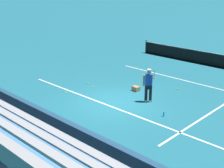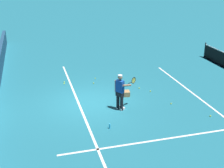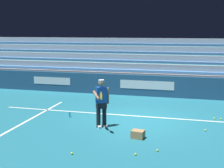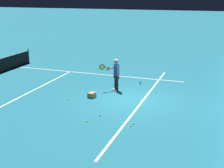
{
  "view_description": "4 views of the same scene",
  "coord_description": "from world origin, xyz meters",
  "px_view_note": "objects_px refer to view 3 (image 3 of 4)",
  "views": [
    {
      "loc": [
        9.92,
        -10.64,
        6.03
      ],
      "look_at": [
        0.26,
        -0.48,
        1.17
      ],
      "focal_mm": 50.0,
      "sensor_mm": 36.0,
      "label": 1
    },
    {
      "loc": [
        13.7,
        -2.6,
        6.43
      ],
      "look_at": [
        0.5,
        1.04,
        1.06
      ],
      "focal_mm": 50.0,
      "sensor_mm": 36.0,
      "label": 2
    },
    {
      "loc": [
        -1.9,
        11.48,
        3.44
      ],
      "look_at": [
        1.04,
        0.15,
        1.38
      ],
      "focal_mm": 50.0,
      "sensor_mm": 36.0,
      "label": 3
    },
    {
      "loc": [
        -13.98,
        -3.9,
        5.1
      ],
      "look_at": [
        -0.49,
        0.9,
        0.87
      ],
      "focal_mm": 50.0,
      "sensor_mm": 36.0,
      "label": 4
    }
  ],
  "objects_px": {
    "tennis_ball_far_right": "(206,130)",
    "tennis_ball_toward_net": "(72,153)",
    "tennis_ball_on_baseline": "(214,118)",
    "water_bottle": "(70,114)",
    "ball_box_cardboard": "(138,134)",
    "tennis_ball_by_box": "(221,119)",
    "tennis_ball_near_player": "(157,150)",
    "tennis_ball_midcourt": "(135,154)",
    "tennis_player": "(101,103)"
  },
  "relations": [
    {
      "from": "tennis_ball_near_player",
      "to": "tennis_ball_by_box",
      "type": "bearing_deg",
      "value": -117.95
    },
    {
      "from": "tennis_ball_toward_net",
      "to": "tennis_ball_on_baseline",
      "type": "height_order",
      "value": "same"
    },
    {
      "from": "tennis_ball_far_right",
      "to": "tennis_ball_midcourt",
      "type": "xyz_separation_m",
      "value": [
        1.95,
        2.67,
        0.0
      ]
    },
    {
      "from": "tennis_ball_midcourt",
      "to": "tennis_ball_near_player",
      "type": "xyz_separation_m",
      "value": [
        -0.56,
        -0.43,
        0.0
      ]
    },
    {
      "from": "tennis_ball_far_right",
      "to": "tennis_ball_on_baseline",
      "type": "xyz_separation_m",
      "value": [
        -0.38,
        -1.61,
        0.0
      ]
    },
    {
      "from": "tennis_ball_midcourt",
      "to": "ball_box_cardboard",
      "type": "bearing_deg",
      "value": -82.95
    },
    {
      "from": "ball_box_cardboard",
      "to": "tennis_ball_on_baseline",
      "type": "relative_size",
      "value": 6.06
    },
    {
      "from": "tennis_ball_on_baseline",
      "to": "tennis_ball_near_player",
      "type": "relative_size",
      "value": 1.0
    },
    {
      "from": "tennis_ball_by_box",
      "to": "water_bottle",
      "type": "bearing_deg",
      "value": 11.08
    },
    {
      "from": "tennis_player",
      "to": "tennis_ball_midcourt",
      "type": "distance_m",
      "value": 2.84
    },
    {
      "from": "tennis_ball_toward_net",
      "to": "tennis_ball_by_box",
      "type": "relative_size",
      "value": 1.0
    },
    {
      "from": "tennis_ball_far_right",
      "to": "tennis_ball_toward_net",
      "type": "bearing_deg",
      "value": 39.57
    },
    {
      "from": "tennis_ball_toward_net",
      "to": "tennis_ball_near_player",
      "type": "relative_size",
      "value": 1.0
    },
    {
      "from": "tennis_ball_midcourt",
      "to": "water_bottle",
      "type": "bearing_deg",
      "value": -44.04
    },
    {
      "from": "ball_box_cardboard",
      "to": "tennis_ball_on_baseline",
      "type": "bearing_deg",
      "value": -130.95
    },
    {
      "from": "tennis_ball_midcourt",
      "to": "tennis_ball_by_box",
      "type": "height_order",
      "value": "same"
    },
    {
      "from": "tennis_ball_by_box",
      "to": "tennis_player",
      "type": "bearing_deg",
      "value": 26.26
    },
    {
      "from": "tennis_player",
      "to": "tennis_ball_by_box",
      "type": "relative_size",
      "value": 25.98
    },
    {
      "from": "ball_box_cardboard",
      "to": "tennis_ball_midcourt",
      "type": "height_order",
      "value": "ball_box_cardboard"
    },
    {
      "from": "tennis_ball_far_right",
      "to": "tennis_ball_by_box",
      "type": "height_order",
      "value": "same"
    },
    {
      "from": "ball_box_cardboard",
      "to": "tennis_ball_near_player",
      "type": "height_order",
      "value": "ball_box_cardboard"
    },
    {
      "from": "tennis_ball_on_baseline",
      "to": "water_bottle",
      "type": "relative_size",
      "value": 0.3
    },
    {
      "from": "tennis_ball_on_baseline",
      "to": "ball_box_cardboard",
      "type": "bearing_deg",
      "value": 49.05
    },
    {
      "from": "tennis_ball_by_box",
      "to": "water_bottle",
      "type": "height_order",
      "value": "water_bottle"
    },
    {
      "from": "tennis_ball_toward_net",
      "to": "tennis_ball_on_baseline",
      "type": "bearing_deg",
      "value": -131.1
    },
    {
      "from": "tennis_ball_toward_net",
      "to": "water_bottle",
      "type": "distance_m",
      "value": 3.79
    },
    {
      "from": "tennis_ball_midcourt",
      "to": "water_bottle",
      "type": "height_order",
      "value": "water_bottle"
    },
    {
      "from": "tennis_player",
      "to": "ball_box_cardboard",
      "type": "distance_m",
      "value": 1.81
    },
    {
      "from": "tennis_ball_on_baseline",
      "to": "tennis_ball_by_box",
      "type": "xyz_separation_m",
      "value": [
        -0.25,
        0.04,
        0.0
      ]
    },
    {
      "from": "tennis_player",
      "to": "ball_box_cardboard",
      "type": "relative_size",
      "value": 4.29
    },
    {
      "from": "water_bottle",
      "to": "tennis_ball_midcourt",
      "type": "bearing_deg",
      "value": 135.96
    },
    {
      "from": "ball_box_cardboard",
      "to": "tennis_ball_near_player",
      "type": "xyz_separation_m",
      "value": [
        -0.73,
        0.96,
        -0.1
      ]
    },
    {
      "from": "tennis_ball_far_right",
      "to": "tennis_ball_by_box",
      "type": "xyz_separation_m",
      "value": [
        -0.63,
        -1.58,
        0.0
      ]
    },
    {
      "from": "ball_box_cardboard",
      "to": "tennis_ball_by_box",
      "type": "bearing_deg",
      "value": -133.98
    },
    {
      "from": "ball_box_cardboard",
      "to": "tennis_ball_by_box",
      "type": "distance_m",
      "value": 3.97
    },
    {
      "from": "ball_box_cardboard",
      "to": "water_bottle",
      "type": "xyz_separation_m",
      "value": [
        3.04,
        -1.72,
        -0.02
      ]
    },
    {
      "from": "tennis_player",
      "to": "tennis_ball_by_box",
      "type": "xyz_separation_m",
      "value": [
        -4.2,
        -2.07,
        -0.86
      ]
    },
    {
      "from": "tennis_ball_far_right",
      "to": "tennis_ball_near_player",
      "type": "height_order",
      "value": "same"
    },
    {
      "from": "tennis_ball_toward_net",
      "to": "tennis_ball_midcourt",
      "type": "distance_m",
      "value": 1.77
    },
    {
      "from": "tennis_ball_far_right",
      "to": "tennis_ball_near_player",
      "type": "relative_size",
      "value": 1.0
    },
    {
      "from": "tennis_ball_on_baseline",
      "to": "tennis_ball_by_box",
      "type": "height_order",
      "value": "same"
    },
    {
      "from": "ball_box_cardboard",
      "to": "tennis_ball_near_player",
      "type": "distance_m",
      "value": 1.21
    },
    {
      "from": "tennis_player",
      "to": "tennis_ball_midcourt",
      "type": "xyz_separation_m",
      "value": [
        -1.62,
        2.17,
        -0.86
      ]
    },
    {
      "from": "tennis_player",
      "to": "tennis_ball_far_right",
      "type": "relative_size",
      "value": 25.98
    },
    {
      "from": "tennis_player",
      "to": "tennis_ball_midcourt",
      "type": "relative_size",
      "value": 25.98
    },
    {
      "from": "tennis_ball_near_player",
      "to": "tennis_ball_by_box",
      "type": "distance_m",
      "value": 4.31
    },
    {
      "from": "tennis_ball_on_baseline",
      "to": "tennis_ball_midcourt",
      "type": "relative_size",
      "value": 1.0
    },
    {
      "from": "ball_box_cardboard",
      "to": "tennis_ball_toward_net",
      "type": "height_order",
      "value": "ball_box_cardboard"
    },
    {
      "from": "tennis_ball_far_right",
      "to": "water_bottle",
      "type": "xyz_separation_m",
      "value": [
        5.17,
        -0.44,
        0.08
      ]
    },
    {
      "from": "tennis_player",
      "to": "ball_box_cardboard",
      "type": "xyz_separation_m",
      "value": [
        -1.45,
        0.78,
        -0.76
      ]
    }
  ]
}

